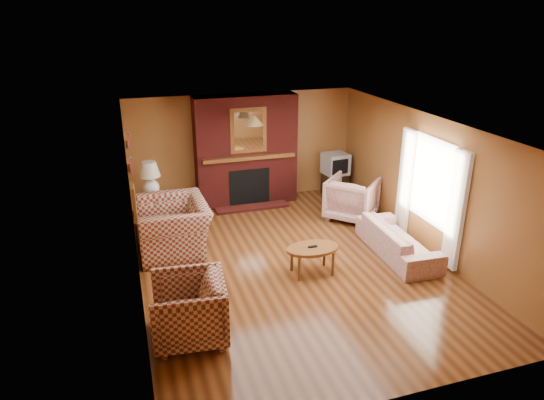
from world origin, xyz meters
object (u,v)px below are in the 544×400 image
object	(u,v)px
coffee_table	(313,250)
crt_tv	(336,164)
plaid_loveseat	(173,227)
floral_sofa	(398,240)
tv_stand	(334,185)
plaid_armchair	(189,309)
side_table	(153,209)
fireplace	(246,152)
table_lamp	(150,177)
floral_armchair	(352,198)

from	to	relation	value
coffee_table	crt_tv	bearing A→B (deg)	60.05
plaid_loveseat	floral_sofa	world-z (taller)	plaid_loveseat
tv_stand	crt_tv	size ratio (longest dim) A/B	0.93
plaid_armchair	side_table	xyz separation A→B (m)	(-0.15, 3.93, -0.14)
fireplace	side_table	distance (m)	2.34
floral_sofa	tv_stand	distance (m)	3.03
plaid_loveseat	tv_stand	bearing A→B (deg)	111.51
coffee_table	table_lamp	distance (m)	3.71
floral_armchair	table_lamp	xyz separation A→B (m)	(-3.94, 0.97, 0.55)
fireplace	plaid_loveseat	size ratio (longest dim) A/B	1.71
plaid_armchair	side_table	size ratio (longest dim) A/B	1.60
floral_armchair	crt_tv	size ratio (longest dim) A/B	1.66
floral_armchair	side_table	world-z (taller)	floral_armchair
tv_stand	crt_tv	bearing A→B (deg)	-92.21
coffee_table	side_table	bearing A→B (deg)	129.20
floral_armchair	plaid_loveseat	bearing A→B (deg)	50.84
plaid_armchair	plaid_loveseat	bearing A→B (deg)	-176.69
plaid_armchair	floral_sofa	xyz separation A→B (m)	(3.85, 1.26, -0.16)
side_table	table_lamp	size ratio (longest dim) A/B	0.86
fireplace	coffee_table	bearing A→B (deg)	-86.34
coffee_table	crt_tv	size ratio (longest dim) A/B	1.52
fireplace	table_lamp	world-z (taller)	fireplace
fireplace	table_lamp	bearing A→B (deg)	-165.71
plaid_armchair	table_lamp	world-z (taller)	table_lamp
fireplace	table_lamp	size ratio (longest dim) A/B	3.45
side_table	tv_stand	xyz separation A→B (m)	(4.15, 0.35, -0.03)
crt_tv	plaid_armchair	bearing A→B (deg)	-133.07
table_lamp	crt_tv	world-z (taller)	table_lamp
fireplace	table_lamp	distance (m)	2.18
side_table	crt_tv	world-z (taller)	crt_tv
floral_armchair	table_lamp	distance (m)	4.09
floral_armchair	coffee_table	world-z (taller)	floral_armchair
floral_armchair	coffee_table	bearing A→B (deg)	94.41
plaid_loveseat	plaid_armchair	distance (m)	2.61
crt_tv	fireplace	bearing A→B (deg)	174.70
table_lamp	tv_stand	distance (m)	4.23
floral_armchair	coffee_table	size ratio (longest dim) A/B	1.10
plaid_armchair	floral_armchair	size ratio (longest dim) A/B	1.00
fireplace	coffee_table	distance (m)	3.47
plaid_loveseat	plaid_armchair	bearing A→B (deg)	-3.93
plaid_loveseat	coffee_table	bearing A→B (deg)	52.03
table_lamp	plaid_armchair	bearing A→B (deg)	-87.82
plaid_armchair	crt_tv	size ratio (longest dim) A/B	1.66
plaid_loveseat	coffee_table	size ratio (longest dim) A/B	1.61
fireplace	tv_stand	bearing A→B (deg)	-5.15
floral_armchair	coffee_table	distance (m)	2.47
floral_sofa	crt_tv	size ratio (longest dim) A/B	3.31
plaid_loveseat	crt_tv	xyz separation A→B (m)	(3.90, 1.67, 0.32)
tv_stand	plaid_loveseat	bearing A→B (deg)	-158.97
floral_sofa	floral_armchair	bearing A→B (deg)	4.39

